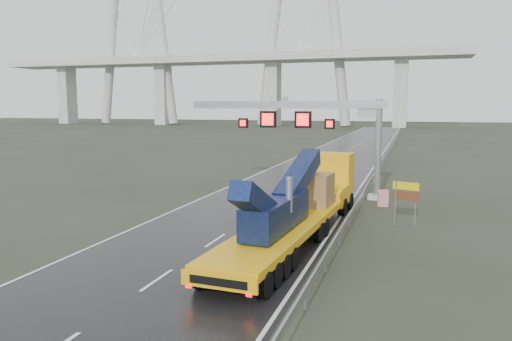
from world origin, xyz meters
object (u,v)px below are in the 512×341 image
(sign_gantry, at_px, (312,121))
(exit_sign_pair, at_px, (406,195))
(heavy_haul_truck, at_px, (306,200))
(striped_barrier, at_px, (383,198))

(sign_gantry, distance_m, exit_sign_pair, 11.22)
(heavy_haul_truck, relative_size, striped_barrier, 16.73)
(heavy_haul_truck, bearing_deg, exit_sign_pair, 30.55)
(exit_sign_pair, distance_m, striped_barrier, 5.70)
(sign_gantry, distance_m, striped_barrier, 7.84)
(heavy_haul_truck, xyz_separation_m, exit_sign_pair, (5.12, 2.60, 0.10))
(sign_gantry, relative_size, heavy_haul_truck, 0.79)
(striped_barrier, bearing_deg, heavy_haul_truck, -130.55)
(heavy_haul_truck, distance_m, exit_sign_pair, 5.74)
(heavy_haul_truck, height_order, striped_barrier, heavy_haul_truck)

